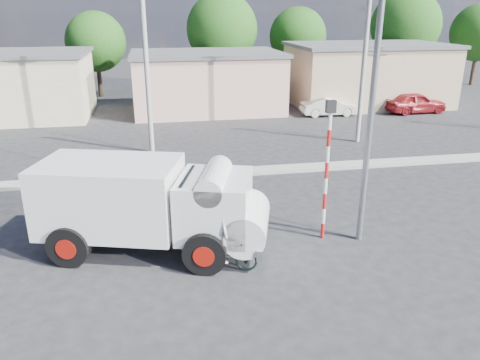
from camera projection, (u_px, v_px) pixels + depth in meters
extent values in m
plane|color=#262628|center=(230.00, 272.00, 12.86)|extent=(120.00, 120.00, 0.00)
cube|color=#99968E|center=(200.00, 174.00, 20.21)|extent=(40.00, 0.80, 0.16)
cylinder|color=black|center=(69.00, 246.00, 12.97)|extent=(1.25, 0.68, 1.21)
cylinder|color=#B8160D|center=(69.00, 246.00, 12.97)|extent=(0.68, 0.55, 0.59)
cylinder|color=black|center=(100.00, 213.00, 15.12)|extent=(1.25, 0.68, 1.21)
cylinder|color=#B8160D|center=(100.00, 213.00, 15.12)|extent=(0.68, 0.55, 0.59)
cylinder|color=black|center=(205.00, 254.00, 12.60)|extent=(1.25, 0.68, 1.21)
cylinder|color=#B8160D|center=(205.00, 254.00, 12.60)|extent=(0.68, 0.55, 0.59)
cylinder|color=black|center=(217.00, 218.00, 14.74)|extent=(1.25, 0.68, 1.21)
cylinder|color=#B8160D|center=(217.00, 218.00, 14.74)|extent=(0.68, 0.55, 0.59)
cube|color=black|center=(146.00, 228.00, 13.83)|extent=(5.24, 2.80, 0.20)
cube|color=white|center=(110.00, 196.00, 13.58)|extent=(4.47, 3.43, 2.03)
cube|color=white|center=(215.00, 205.00, 13.34)|extent=(2.53, 2.71, 1.70)
cylinder|color=white|center=(247.00, 222.00, 13.42)|extent=(1.79, 2.50, 1.21)
cylinder|color=white|center=(214.00, 180.00, 13.07)|extent=(1.37, 2.37, 0.77)
cube|color=silver|center=(262.00, 237.00, 13.52)|extent=(0.82, 2.30, 0.31)
cube|color=black|center=(188.00, 188.00, 13.24)|extent=(0.61, 1.81, 0.77)
imported|color=black|center=(225.00, 254.00, 12.83)|extent=(1.89, 1.11, 0.94)
imported|color=silver|center=(225.00, 240.00, 12.68)|extent=(0.61, 0.77, 1.83)
imported|color=beige|center=(329.00, 107.00, 31.44)|extent=(3.77, 1.39, 1.23)
imported|color=maroon|center=(415.00, 103.00, 32.24)|extent=(4.32, 1.93, 1.44)
cylinder|color=red|center=(323.00, 230.00, 14.70)|extent=(0.11, 0.11, 0.50)
cylinder|color=white|center=(324.00, 216.00, 14.53)|extent=(0.11, 0.11, 0.50)
cylinder|color=red|center=(325.00, 201.00, 14.36)|extent=(0.11, 0.11, 0.50)
cylinder|color=white|center=(326.00, 186.00, 14.19)|extent=(0.11, 0.11, 0.50)
cylinder|color=red|center=(327.00, 170.00, 14.01)|extent=(0.11, 0.11, 0.50)
cylinder|color=white|center=(328.00, 154.00, 13.84)|extent=(0.11, 0.11, 0.50)
cylinder|color=red|center=(329.00, 138.00, 13.67)|extent=(0.11, 0.11, 0.50)
cylinder|color=white|center=(330.00, 121.00, 13.50)|extent=(0.11, 0.11, 0.50)
cube|color=black|center=(331.00, 106.00, 13.35)|extent=(0.28, 0.18, 0.36)
cylinder|color=slate|center=(373.00, 96.00, 13.15)|extent=(0.18, 0.18, 9.00)
cube|color=#DCA997|center=(207.00, 83.00, 32.85)|extent=(10.00, 7.00, 3.80)
cube|color=#59595B|center=(206.00, 53.00, 32.15)|extent=(10.30, 7.30, 0.24)
cube|color=tan|center=(367.00, 76.00, 34.84)|extent=(11.00, 7.00, 4.20)
cube|color=#59595B|center=(370.00, 45.00, 34.07)|extent=(11.30, 7.30, 0.24)
cylinder|color=#38281E|center=(99.00, 75.00, 37.99)|extent=(0.36, 0.36, 3.47)
sphere|color=#356A1F|center=(96.00, 42.00, 37.09)|extent=(4.71, 4.71, 4.71)
cylinder|color=#38281E|center=(222.00, 69.00, 38.66)|extent=(0.36, 0.36, 4.20)
sphere|color=#356A1F|center=(222.00, 29.00, 37.57)|extent=(5.70, 5.70, 5.70)
cylinder|color=#38281E|center=(296.00, 68.00, 41.80)|extent=(0.36, 0.36, 3.64)
sphere|color=#356A1F|center=(298.00, 36.00, 40.86)|extent=(4.94, 4.94, 4.94)
cylinder|color=#38281E|center=(401.00, 64.00, 41.38)|extent=(0.36, 0.36, 4.37)
sphere|color=#356A1F|center=(405.00, 25.00, 40.25)|extent=(5.93, 5.93, 5.93)
cylinder|color=#38281E|center=(474.00, 64.00, 43.77)|extent=(0.36, 0.36, 3.81)
sphere|color=#356A1F|center=(479.00, 32.00, 42.79)|extent=(5.17, 5.17, 5.17)
cylinder|color=#99968E|center=(147.00, 71.00, 22.21)|extent=(0.24, 0.24, 8.00)
cylinder|color=#99968E|center=(364.00, 67.00, 24.10)|extent=(0.24, 0.24, 8.00)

